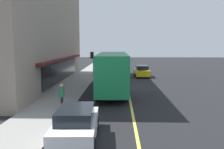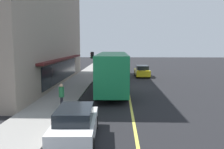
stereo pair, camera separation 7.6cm
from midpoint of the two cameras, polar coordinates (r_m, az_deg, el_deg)
name	(u,v)px [view 2 (the right image)]	position (r m, az deg, el deg)	size (l,w,h in m)	color
ground	(128,87)	(24.81, 3.77, -2.94)	(120.00, 120.00, 0.00)	black
sidewalk	(74,86)	(25.22, -8.76, -2.68)	(80.00, 3.06, 0.15)	gray
lane_centre_stripe	(128,87)	(24.81, 3.77, -2.94)	(36.00, 0.16, 0.01)	#D8D14C
storefront_building	(15,14)	(28.33, -21.79, 13.09)	(23.61, 10.46, 15.06)	gray
bus	(113,70)	(21.95, 0.25, 1.01)	(11.17, 2.75, 3.50)	#197F47
traffic_light	(92,58)	(32.30, -4.56, 3.87)	(0.30, 0.52, 3.20)	#2D2D33
car_yellow	(142,71)	(32.98, 7.11, 0.78)	(4.34, 1.93, 1.52)	yellow
car_maroon	(106,71)	(32.78, -1.37, 0.80)	(4.33, 1.93, 1.52)	maroon
car_white	(75,124)	(11.21, -8.40, -11.43)	(4.38, 2.01, 1.52)	white
pedestrian_by_curb	(61,94)	(15.93, -11.64, -4.49)	(0.34, 0.34, 1.65)	black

